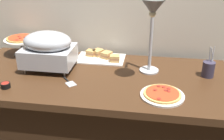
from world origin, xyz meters
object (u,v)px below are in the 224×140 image
pizza_plate_front (162,94)px  utensil_holder (208,69)px  sandwich_platter (102,57)px  heat_lamp (152,16)px  sauce_cup_near (5,85)px  chafing_dish (48,49)px  pizza_plate_center (21,41)px  serving_spatula (68,81)px

pizza_plate_front → utensil_holder: bearing=45.8°
sandwich_platter → utensil_holder: bearing=-13.8°
heat_lamp → sauce_cup_near: bearing=-164.3°
pizza_plate_front → sandwich_platter: 0.71m
heat_lamp → pizza_plate_front: bearing=-66.3°
heat_lamp → chafing_dish: bearing=174.7°
heat_lamp → pizza_plate_center: heat_lamp is taller
serving_spatula → chafing_dish: bearing=137.2°
heat_lamp → sandwich_platter: 0.65m
pizza_plate_center → heat_lamp: bearing=-16.1°
sauce_cup_near → sandwich_platter: bearing=47.2°
chafing_dish → sandwich_platter: (0.35, 0.24, -0.14)m
heat_lamp → utensil_holder: 0.57m
chafing_dish → utensil_holder: size_ratio=1.66×
chafing_dish → sauce_cup_near: size_ratio=5.95×
chafing_dish → sauce_cup_near: 0.40m
pizza_plate_front → utensil_holder: (0.32, 0.33, 0.05)m
chafing_dish → pizza_plate_center: chafing_dish is taller
chafing_dish → serving_spatula: (0.20, -0.18, -0.16)m
chafing_dish → utensil_holder: 1.15m
chafing_dish → pizza_plate_front: bearing=-18.5°
serving_spatula → sandwich_platter: bearing=70.7°
pizza_plate_front → sandwich_platter: sandwich_platter is taller
pizza_plate_front → pizza_plate_center: bearing=155.9°
pizza_plate_front → sandwich_platter: size_ratio=0.71×
chafing_dish → heat_lamp: 0.79m
sandwich_platter → sauce_cup_near: (-0.53, -0.57, -0.00)m
sauce_cup_near → utensil_holder: bearing=15.8°
pizza_plate_front → sauce_cup_near: size_ratio=4.37×
sauce_cup_near → heat_lamp: bearing=15.7°
heat_lamp → serving_spatula: bearing=-167.8°
pizza_plate_center → chafing_dish: bearing=-36.2°
pizza_plate_center → sauce_cup_near: bearing=-75.3°
pizza_plate_center → utensil_holder: bearing=-7.3°
chafing_dish → pizza_plate_front: chafing_dish is taller
sandwich_platter → serving_spatula: size_ratio=2.54×
chafing_dish → utensil_holder: chafing_dish is taller
heat_lamp → sandwich_platter: bearing=141.0°
chafing_dish → sauce_cup_near: chafing_dish is taller
heat_lamp → serving_spatula: 0.70m
sandwich_platter → sauce_cup_near: size_ratio=6.17×
pizza_plate_front → serving_spatula: pizza_plate_front is taller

